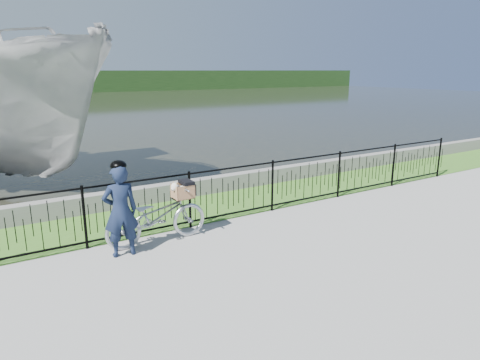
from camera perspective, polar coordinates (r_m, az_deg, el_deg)
ground at (r=7.85m, az=5.21°, el=-8.45°), size 120.00×120.00×0.00m
grass_strip at (r=9.91m, az=-3.84°, el=-3.46°), size 60.00×2.00×0.01m
water at (r=39.12m, az=-25.47°, el=8.60°), size 120.00×120.00×0.00m
quay_wall at (r=10.71m, az=-6.36°, el=-1.05°), size 60.00×0.30×0.40m
fence at (r=8.91m, az=-0.88°, el=-1.65°), size 14.00×0.06×1.15m
far_treeline at (r=65.92m, az=-28.49°, el=11.40°), size 120.00×6.00×3.00m
far_building_right at (r=65.10m, az=-23.05°, el=12.05°), size 6.00×3.00×3.20m
bicycle_rig at (r=7.85m, az=-10.97°, el=-4.70°), size 1.88×0.66×1.10m
cyclist at (r=7.35m, az=-15.67°, el=-3.80°), size 0.60×0.42×1.64m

